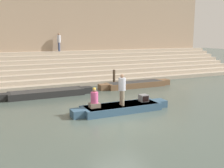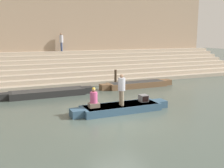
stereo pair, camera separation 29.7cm
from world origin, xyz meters
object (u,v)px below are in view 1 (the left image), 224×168
object	(u,v)px
person_rowing	(94,100)
tv_set	(144,98)
moored_boat_shore	(47,93)
rowboat_main	(121,108)
person_standing	(122,88)
moored_boat_distant	(136,84)
person_on_steps	(59,41)
mooring_post	(114,78)

from	to	relation	value
person_rowing	tv_set	bearing A→B (deg)	13.08
person_rowing	moored_boat_shore	size ratio (longest dim) A/B	0.17
rowboat_main	tv_set	xyz separation A→B (m)	(1.43, 0.10, 0.36)
person_rowing	rowboat_main	bearing A→B (deg)	10.58
rowboat_main	person_standing	distance (m)	1.13
moored_boat_distant	person_on_steps	xyz separation A→B (m)	(-4.25, 7.26, 3.27)
moored_boat_distant	mooring_post	xyz separation A→B (m)	(-1.41, 0.96, 0.44)
mooring_post	person_on_steps	xyz separation A→B (m)	(-2.84, 6.29, 2.83)
tv_set	person_on_steps	world-z (taller)	person_on_steps
moored_boat_shore	person_rowing	bearing A→B (deg)	-73.54
tv_set	person_on_steps	bearing A→B (deg)	102.93
person_standing	person_on_steps	distance (m)	13.17
mooring_post	moored_boat_distant	bearing A→B (deg)	-34.29
tv_set	person_on_steps	size ratio (longest dim) A/B	0.26
tv_set	person_on_steps	xyz separation A→B (m)	(-1.65, 12.74, 2.93)
moored_boat_shore	moored_boat_distant	distance (m)	6.98
rowboat_main	person_rowing	world-z (taller)	person_rowing
tv_set	mooring_post	xyz separation A→B (m)	(1.19, 6.44, 0.09)
tv_set	moored_boat_distant	world-z (taller)	tv_set
moored_boat_shore	person_on_steps	size ratio (longest dim) A/B	3.65
rowboat_main	mooring_post	xyz separation A→B (m)	(2.61, 6.54, 0.46)
person_rowing	mooring_post	world-z (taller)	person_rowing
tv_set	moored_boat_shore	bearing A→B (deg)	136.29
person_standing	person_rowing	world-z (taller)	person_standing
mooring_post	tv_set	bearing A→B (deg)	-100.43
moored_boat_shore	moored_boat_distant	world-z (taller)	same
person_rowing	person_on_steps	world-z (taller)	person_on_steps
person_rowing	mooring_post	xyz separation A→B (m)	(4.12, 6.51, -0.12)
person_standing	moored_boat_distant	xyz separation A→B (m)	(4.07, 5.74, -1.09)
tv_set	person_rowing	bearing A→B (deg)	-173.23
tv_set	mooring_post	size ratio (longest dim) A/B	0.34
person_rowing	moored_boat_distant	xyz separation A→B (m)	(5.53, 5.54, -0.56)
tv_set	mooring_post	distance (m)	6.55
person_rowing	moored_boat_distant	bearing A→B (deg)	56.91
moored_boat_shore	tv_set	bearing A→B (deg)	-48.40
moored_boat_distant	moored_boat_shore	bearing A→B (deg)	-175.80
moored_boat_distant	mooring_post	distance (m)	1.77
rowboat_main	moored_boat_shore	distance (m)	5.95
person_standing	person_rowing	distance (m)	1.57
rowboat_main	tv_set	bearing A→B (deg)	5.64
person_standing	mooring_post	size ratio (longest dim) A/B	1.24
person_rowing	moored_boat_shore	bearing A→B (deg)	117.47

